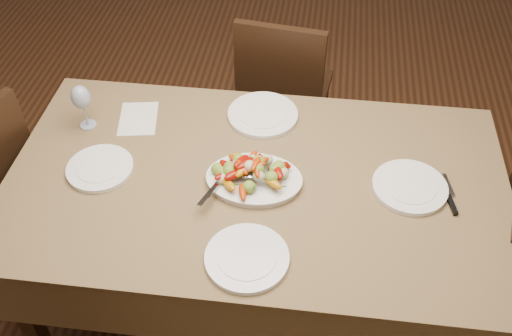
{
  "coord_description": "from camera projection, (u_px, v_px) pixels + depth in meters",
  "views": [
    {
      "loc": [
        0.39,
        -1.73,
        2.26
      ],
      "look_at": [
        0.19,
        -0.3,
        0.82
      ],
      "focal_mm": 40.0,
      "sensor_mm": 36.0,
      "label": 1
    }
  ],
  "objects": [
    {
      "name": "plate_right",
      "position": [
        410.0,
        187.0,
        2.05
      ],
      "size": [
        0.27,
        0.27,
        0.02
      ],
      "primitive_type": "cylinder",
      "color": "white",
      "rests_on": "dining_table"
    },
    {
      "name": "chair_far",
      "position": [
        286.0,
        89.0,
        2.94
      ],
      "size": [
        0.47,
        0.47,
        0.95
      ],
      "primitive_type": null,
      "rotation": [
        0.0,
        0.0,
        3.02
      ],
      "color": "black",
      "rests_on": "ground"
    },
    {
      "name": "plate_left",
      "position": [
        100.0,
        168.0,
        2.11
      ],
      "size": [
        0.25,
        0.25,
        0.02
      ],
      "primitive_type": "cylinder",
      "color": "white",
      "rests_on": "dining_table"
    },
    {
      "name": "table_knife",
      "position": [
        450.0,
        196.0,
        2.02
      ],
      "size": [
        0.06,
        0.2,
        0.01
      ],
      "primitive_type": null,
      "rotation": [
        0.0,
        0.0,
        0.21
      ],
      "color": "#9EA0A8",
      "rests_on": "dining_table"
    },
    {
      "name": "serving_spoon",
      "position": [
        235.0,
        179.0,
        2.02
      ],
      "size": [
        0.28,
        0.14,
        0.03
      ],
      "primitive_type": null,
      "rotation": [
        0.0,
        0.0,
        -0.31
      ],
      "color": "#9EA0A8",
      "rests_on": "serving_platter"
    },
    {
      "name": "serving_platter",
      "position": [
        254.0,
        181.0,
        2.07
      ],
      "size": [
        0.34,
        0.25,
        0.02
      ],
      "primitive_type": "ellipsoid",
      "rotation": [
        0.0,
        0.0,
        0.01
      ],
      "color": "white",
      "rests_on": "dining_table"
    },
    {
      "name": "plate_near",
      "position": [
        247.0,
        258.0,
        1.83
      ],
      "size": [
        0.27,
        0.27,
        0.02
      ],
      "primitive_type": "cylinder",
      "color": "white",
      "rests_on": "dining_table"
    },
    {
      "name": "roasted_vegetables",
      "position": [
        254.0,
        170.0,
        2.03
      ],
      "size": [
        0.28,
        0.19,
        0.09
      ],
      "primitive_type": null,
      "rotation": [
        0.0,
        0.0,
        0.01
      ],
      "color": "#7C0C03",
      "rests_on": "serving_platter"
    },
    {
      "name": "floor",
      "position": [
        226.0,
        238.0,
        2.85
      ],
      "size": [
        6.0,
        6.0,
        0.0
      ],
      "primitive_type": "plane",
      "color": "#371E10",
      "rests_on": "ground"
    },
    {
      "name": "dining_table",
      "position": [
        256.0,
        243.0,
        2.35
      ],
      "size": [
        1.85,
        1.07,
        0.76
      ],
      "primitive_type": "cube",
      "rotation": [
        0.0,
        0.0,
        0.01
      ],
      "color": "brown",
      "rests_on": "ground"
    },
    {
      "name": "wine_glass",
      "position": [
        83.0,
        106.0,
        2.23
      ],
      "size": [
        0.08,
        0.08,
        0.2
      ],
      "primitive_type": null,
      "color": "#8C99A5",
      "rests_on": "dining_table"
    },
    {
      "name": "menu_card",
      "position": [
        138.0,
        119.0,
        2.33
      ],
      "size": [
        0.19,
        0.23,
        0.0
      ],
      "primitive_type": "cube",
      "rotation": [
        0.0,
        0.0,
        0.18
      ],
      "color": "silver",
      "rests_on": "dining_table"
    },
    {
      "name": "plate_far",
      "position": [
        263.0,
        115.0,
        2.34
      ],
      "size": [
        0.29,
        0.29,
        0.02
      ],
      "primitive_type": "cylinder",
      "color": "white",
      "rests_on": "dining_table"
    }
  ]
}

